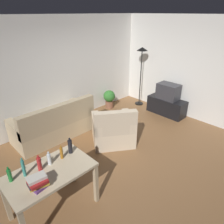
{
  "coord_description": "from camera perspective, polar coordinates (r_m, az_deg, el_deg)",
  "views": [
    {
      "loc": [
        -2.78,
        -2.45,
        2.75
      ],
      "look_at": [
        0.1,
        0.5,
        0.75
      ],
      "focal_mm": 33.36,
      "sensor_mm": 36.0,
      "label": 1
    }
  ],
  "objects": [
    {
      "name": "armchair",
      "position": [
        4.74,
        0.34,
        -5.01
      ],
      "size": [
        1.22,
        1.2,
        0.92
      ],
      "rotation": [
        0.0,
        0.0,
        2.54
      ],
      "color": "beige",
      "rests_on": "ground_plane"
    },
    {
      "name": "potted_plant",
      "position": [
        6.47,
        -0.76,
        3.91
      ],
      "size": [
        0.36,
        0.36,
        0.57
      ],
      "color": "brown",
      "rests_on": "ground_plane"
    },
    {
      "name": "bottle_tall",
      "position": [
        3.07,
        -23.09,
        -13.96
      ],
      "size": [
        0.04,
        0.04,
        0.29
      ],
      "color": "teal",
      "rests_on": "desk"
    },
    {
      "name": "tv",
      "position": [
        6.15,
        15.19,
        5.45
      ],
      "size": [
        0.41,
        0.6,
        0.44
      ],
      "rotation": [
        0.0,
        0.0,
        1.57
      ],
      "color": "#2D2D33",
      "rests_on": "tv_stand"
    },
    {
      "name": "desk",
      "position": [
        3.19,
        -16.48,
        -16.73
      ],
      "size": [
        1.2,
        0.7,
        0.76
      ],
      "rotation": [
        0.0,
        0.0,
        -0.0
      ],
      "color": "#C6B28E",
      "rests_on": "ground_plane"
    },
    {
      "name": "bottle_clear",
      "position": [
        3.17,
        -16.82,
        -12.23
      ],
      "size": [
        0.05,
        0.05,
        0.21
      ],
      "color": "silver",
      "rests_on": "desk"
    },
    {
      "name": "bottle_green",
      "position": [
        3.08,
        -26.26,
        -15.27
      ],
      "size": [
        0.05,
        0.05,
        0.23
      ],
      "color": "#1E722D",
      "rests_on": "desk"
    },
    {
      "name": "book_stack",
      "position": [
        2.86,
        -19.65,
        -17.7
      ],
      "size": [
        0.26,
        0.21,
        0.17
      ],
      "color": "#593372",
      "rests_on": "desk"
    },
    {
      "name": "wall_right",
      "position": [
        6.08,
        20.98,
        10.87
      ],
      "size": [
        0.1,
        4.4,
        2.7
      ],
      "primitive_type": "cube",
      "color": "silver",
      "rests_on": "ground_plane"
    },
    {
      "name": "ground_plane",
      "position": [
        4.63,
        3.51,
        -10.85
      ],
      "size": [
        5.2,
        4.4,
        0.02
      ],
      "primitive_type": "cube",
      "color": "brown"
    },
    {
      "name": "bottle_red",
      "position": [
        3.1,
        -19.29,
        -13.27
      ],
      "size": [
        0.06,
        0.06,
        0.25
      ],
      "color": "#AD2323",
      "rests_on": "desk"
    },
    {
      "name": "wall_rear",
      "position": [
        5.6,
        -13.23,
        10.71
      ],
      "size": [
        5.2,
        0.1,
        2.7
      ],
      "primitive_type": "cube",
      "color": "silver",
      "rests_on": "ground_plane"
    },
    {
      "name": "bottle_dark",
      "position": [
        3.31,
        -11.41,
        -9.21
      ],
      "size": [
        0.07,
        0.07,
        0.26
      ],
      "color": "black",
      "rests_on": "desk"
    },
    {
      "name": "torchiere_lamp",
      "position": [
        6.49,
        8.11,
        13.74
      ],
      "size": [
        0.32,
        0.32,
        1.81
      ],
      "color": "black",
      "rests_on": "ground_plane"
    },
    {
      "name": "tv_stand",
      "position": [
        6.31,
        14.7,
        1.54
      ],
      "size": [
        0.44,
        1.1,
        0.48
      ],
      "rotation": [
        0.0,
        0.0,
        1.57
      ],
      "color": "black",
      "rests_on": "ground_plane"
    },
    {
      "name": "couch",
      "position": [
        5.14,
        -15.44,
        -3.54
      ],
      "size": [
        1.86,
        0.84,
        0.92
      ],
      "rotation": [
        0.0,
        0.0,
        3.14
      ],
      "color": "tan",
      "rests_on": "ground_plane"
    },
    {
      "name": "bottle_amber",
      "position": [
        3.24,
        -13.68,
        -10.83
      ],
      "size": [
        0.05,
        0.05,
        0.22
      ],
      "color": "#9E6019",
      "rests_on": "desk"
    }
  ]
}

